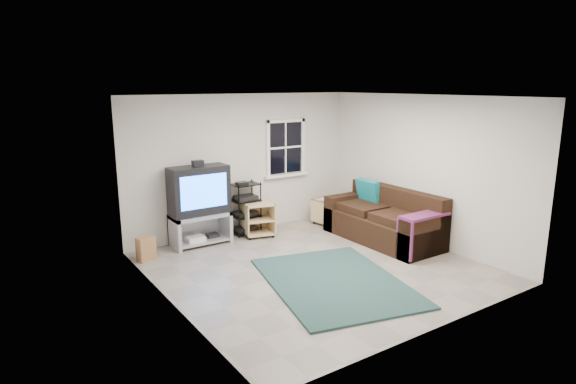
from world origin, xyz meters
TOP-DOWN VIEW (x-y plane):
  - room at (0.95, 2.27)m, footprint 4.60×4.62m
  - tv_unit at (-1.02, 2.02)m, footprint 1.02×0.51m
  - av_rack at (-0.06, 2.10)m, footprint 0.50×0.36m
  - side_table_left at (0.09, 1.92)m, footprint 0.65×0.65m
  - side_table_right at (1.62, 1.80)m, footprint 0.54×0.54m
  - sofa at (1.83, 0.37)m, footprint 0.98×2.21m
  - shag_rug at (-0.13, -0.62)m, footprint 2.32×2.81m
  - paper_bag at (-2.08, 1.77)m, footprint 0.30×0.23m

SIDE VIEW (x-z plane):
  - shag_rug at x=-0.13m, z-range 0.00..0.03m
  - paper_bag at x=-2.08m, z-range 0.00..0.39m
  - side_table_right at x=1.62m, z-range 0.03..0.56m
  - side_table_left at x=0.09m, z-range 0.02..0.65m
  - sofa at x=1.83m, z-range -0.15..0.86m
  - av_rack at x=-0.06m, z-range -0.07..0.93m
  - tv_unit at x=-1.02m, z-range 0.07..1.57m
  - room at x=0.95m, z-range -0.82..3.78m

